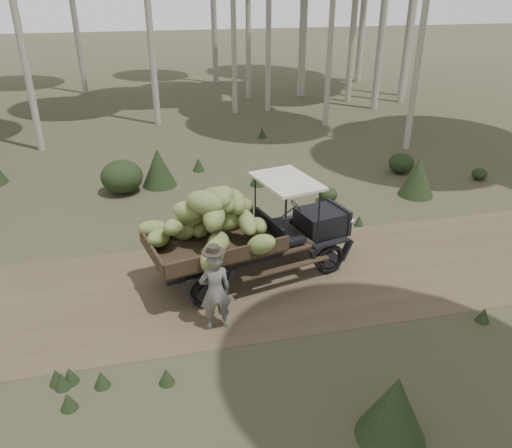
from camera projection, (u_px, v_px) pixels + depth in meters
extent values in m
plane|color=#473D2B|center=(164.00, 294.00, 10.51)|extent=(120.00, 120.00, 0.00)
cube|color=brown|center=(164.00, 294.00, 10.51)|extent=(70.00, 4.00, 0.01)
cube|color=black|center=(320.00, 221.00, 11.52)|extent=(1.12, 1.09, 0.52)
cube|color=black|center=(338.00, 217.00, 11.72)|extent=(0.31, 0.94, 0.58)
cube|color=black|center=(269.00, 229.00, 10.95)|extent=(0.38, 1.30, 0.52)
cube|color=#38281C|center=(214.00, 245.00, 10.47)|extent=(2.96, 2.26, 0.08)
cube|color=#38281C|center=(199.00, 222.00, 11.07)|extent=(2.58, 0.67, 0.30)
cube|color=#38281C|center=(230.00, 256.00, 9.71)|extent=(2.58, 0.67, 0.30)
cube|color=#38281C|center=(152.00, 252.00, 9.87)|extent=(0.45, 1.66, 0.30)
cube|color=beige|center=(287.00, 181.00, 10.64)|extent=(1.42, 1.81, 0.06)
cube|color=black|center=(249.00, 243.00, 11.31)|extent=(4.23, 1.10, 0.17)
cube|color=black|center=(263.00, 257.00, 10.73)|extent=(4.23, 1.10, 0.17)
torus|color=black|center=(295.00, 232.00, 12.30)|extent=(0.73, 0.29, 0.72)
torus|color=black|center=(330.00, 259.00, 11.09)|extent=(0.73, 0.29, 0.72)
torus|color=black|center=(183.00, 258.00, 11.14)|extent=(0.73, 0.29, 0.72)
torus|color=black|center=(207.00, 292.00, 9.93)|extent=(0.73, 0.29, 0.72)
sphere|color=beige|center=(331.00, 208.00, 12.07)|extent=(0.17, 0.17, 0.17)
sphere|color=beige|center=(352.00, 221.00, 11.39)|extent=(0.17, 0.17, 0.17)
ellipsoid|color=olive|center=(257.00, 227.00, 10.58)|extent=(0.43, 0.80, 0.63)
ellipsoid|color=olive|center=(247.00, 222.00, 10.28)|extent=(0.44, 0.81, 0.57)
ellipsoid|color=olive|center=(214.00, 217.00, 9.85)|extent=(0.63, 0.87, 0.62)
ellipsoid|color=olive|center=(222.00, 197.00, 10.07)|extent=(0.75, 0.79, 0.50)
ellipsoid|color=olive|center=(218.00, 243.00, 10.00)|extent=(0.63, 0.89, 0.52)
ellipsoid|color=olive|center=(174.00, 227.00, 9.97)|extent=(0.63, 0.79, 0.54)
ellipsoid|color=olive|center=(234.00, 202.00, 10.30)|extent=(0.57, 0.84, 0.62)
ellipsoid|color=olive|center=(221.00, 200.00, 10.06)|extent=(0.78, 0.91, 0.63)
ellipsoid|color=olive|center=(155.00, 229.00, 10.47)|extent=(0.82, 0.45, 0.55)
ellipsoid|color=olive|center=(217.00, 220.00, 10.34)|extent=(0.82, 0.89, 0.58)
ellipsoid|color=olive|center=(213.00, 208.00, 10.19)|extent=(0.83, 0.47, 0.51)
ellipsoid|color=olive|center=(218.00, 199.00, 10.02)|extent=(0.73, 0.90, 0.57)
ellipsoid|color=olive|center=(202.00, 228.00, 10.65)|extent=(0.61, 0.73, 0.40)
ellipsoid|color=olive|center=(229.00, 219.00, 10.42)|extent=(0.67, 0.52, 0.48)
ellipsoid|color=olive|center=(227.00, 198.00, 10.49)|extent=(0.82, 0.77, 0.62)
ellipsoid|color=olive|center=(205.00, 203.00, 9.80)|extent=(0.93, 0.77, 0.59)
ellipsoid|color=olive|center=(159.00, 238.00, 10.11)|extent=(0.71, 0.92, 0.62)
ellipsoid|color=olive|center=(190.00, 217.00, 10.46)|extent=(0.96, 0.86, 0.68)
ellipsoid|color=olive|center=(190.00, 211.00, 10.05)|extent=(0.84, 0.50, 0.57)
ellipsoid|color=olive|center=(219.00, 197.00, 10.22)|extent=(0.80, 0.68, 0.47)
ellipsoid|color=olive|center=(183.00, 231.00, 10.62)|extent=(0.87, 0.90, 0.67)
ellipsoid|color=olive|center=(237.00, 208.00, 10.85)|extent=(0.87, 0.63, 0.49)
ellipsoid|color=olive|center=(212.00, 255.00, 9.46)|extent=(0.82, 0.90, 0.71)
ellipsoid|color=olive|center=(261.00, 244.00, 9.88)|extent=(0.84, 0.81, 0.66)
imported|color=#5B5953|center=(215.00, 291.00, 9.17)|extent=(0.61, 0.42, 1.62)
cylinder|color=#2D251F|center=(213.00, 252.00, 8.80)|extent=(0.46, 0.46, 0.02)
cylinder|color=#2D251F|center=(213.00, 249.00, 8.78)|extent=(0.23, 0.23, 0.13)
ellipsoid|color=#233319|center=(479.00, 174.00, 16.40)|extent=(0.49, 0.49, 0.39)
cone|color=#233319|center=(394.00, 409.00, 6.99)|extent=(1.01, 1.01, 1.12)
cone|color=#233319|center=(199.00, 164.00, 17.14)|extent=(0.43, 0.43, 0.47)
cone|color=#233319|center=(258.00, 177.00, 15.91)|extent=(0.50, 0.50, 0.55)
ellipsoid|color=#233319|center=(328.00, 194.00, 14.77)|extent=(0.56, 0.56, 0.44)
cone|color=#233319|center=(262.00, 133.00, 20.74)|extent=(0.37, 0.37, 0.41)
cone|color=#233319|center=(418.00, 177.00, 15.04)|extent=(1.06, 1.06, 1.18)
cone|color=#233319|center=(158.00, 167.00, 15.75)|extent=(1.09, 1.09, 1.21)
ellipsoid|color=#233319|center=(122.00, 177.00, 15.27)|extent=(1.28, 1.28, 1.02)
ellipsoid|color=#233319|center=(401.00, 163.00, 16.91)|extent=(0.85, 0.85, 0.68)
cone|color=#233319|center=(224.00, 220.00, 13.36)|extent=(0.27, 0.27, 0.30)
cone|color=#233319|center=(68.00, 401.00, 7.65)|extent=(0.27, 0.27, 0.30)
cone|color=#233319|center=(147.00, 236.00, 12.54)|extent=(0.27, 0.27, 0.30)
cone|color=#233319|center=(359.00, 220.00, 13.35)|extent=(0.27, 0.27, 0.30)
cone|color=#233319|center=(264.00, 219.00, 13.45)|extent=(0.27, 0.27, 0.30)
cone|color=#233319|center=(62.00, 380.00, 8.04)|extent=(0.27, 0.27, 0.30)
cone|color=#233319|center=(56.00, 376.00, 8.12)|extent=(0.27, 0.27, 0.30)
cone|color=#233319|center=(291.00, 220.00, 13.40)|extent=(0.27, 0.27, 0.30)
cone|color=#233319|center=(101.00, 379.00, 8.07)|extent=(0.27, 0.27, 0.30)
cone|color=#233319|center=(484.00, 315.00, 9.61)|extent=(0.27, 0.27, 0.30)
cone|color=#233319|center=(70.00, 375.00, 8.15)|extent=(0.27, 0.27, 0.30)
cone|color=#233319|center=(166.00, 376.00, 8.13)|extent=(0.27, 0.27, 0.30)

